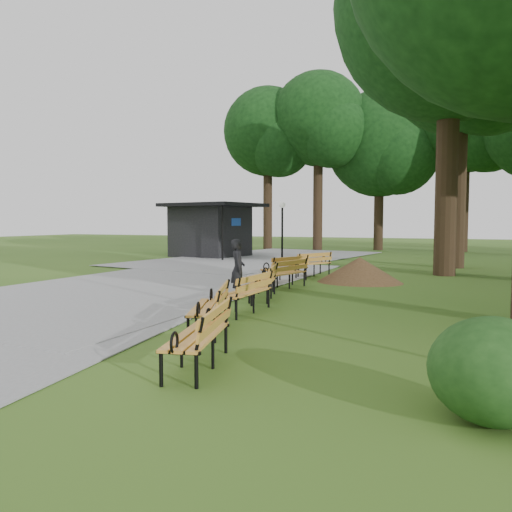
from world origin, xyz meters
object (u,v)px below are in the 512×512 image
at_px(person, 238,269).
at_px(bench_5, 285,269).
at_px(dirt_mound, 360,270).
at_px(lawn_tree_2, 451,4).
at_px(lamp_post, 282,218).
at_px(bench_0, 197,336).
at_px(lawn_tree_4, 461,58).
at_px(bench_1, 208,308).
at_px(bench_6, 310,264).
at_px(bench_2, 244,293).
at_px(kiosk, 210,230).
at_px(bench_3, 263,282).
at_px(bench_4, 283,274).

relative_size(person, bench_5, 0.81).
height_order(dirt_mound, lawn_tree_2, lawn_tree_2).
bearing_deg(lamp_post, lawn_tree_2, -28.46).
bearing_deg(bench_0, lawn_tree_4, 156.46).
xyz_separation_m(person, lawn_tree_4, (5.15, 11.24, 8.02)).
xyz_separation_m(bench_1, lawn_tree_2, (3.67, 11.74, 9.28)).
distance_m(bench_0, bench_6, 11.89).
bearing_deg(person, bench_2, -177.18).
bearing_deg(kiosk, bench_6, -31.28).
distance_m(bench_6, lawn_tree_4, 11.08).
bearing_deg(bench_3, bench_2, -3.76).
height_order(bench_1, bench_5, same).
relative_size(kiosk, bench_6, 2.51).
bearing_deg(bench_6, bench_1, 32.63).
xyz_separation_m(bench_0, bench_6, (-1.81, 11.75, 0.00)).
xyz_separation_m(bench_4, bench_6, (-0.23, 3.62, 0.00)).
distance_m(bench_1, bench_2, 2.01).
distance_m(person, kiosk, 15.43).
bearing_deg(dirt_mound, bench_2, -101.76).
height_order(lamp_post, bench_4, lamp_post).
bearing_deg(person, bench_3, -101.39).
bearing_deg(lamp_post, kiosk, 165.57).
height_order(lawn_tree_2, lawn_tree_4, lawn_tree_2).
relative_size(dirt_mound, lawn_tree_4, 0.19).
relative_size(dirt_mound, bench_1, 1.23).
distance_m(lawn_tree_2, lawn_tree_4, 3.51).
bearing_deg(lawn_tree_4, bench_1, -104.84).
height_order(bench_1, bench_3, same).
distance_m(bench_2, bench_4, 4.12).
xyz_separation_m(kiosk, dirt_mound, (10.05, -8.81, -1.08)).
bearing_deg(bench_0, person, -174.11).
height_order(bench_4, bench_5, same).
bearing_deg(bench_4, bench_3, 19.88).
bearing_deg(kiosk, lamp_post, -2.53).
xyz_separation_m(dirt_mound, bench_0, (-0.27, -10.43, 0.02)).
height_order(bench_2, bench_6, same).
relative_size(bench_4, bench_6, 1.00).
relative_size(lamp_post, bench_4, 1.57).
height_order(kiosk, bench_5, kiosk).
bearing_deg(dirt_mound, bench_3, -111.16).
relative_size(bench_1, bench_5, 1.00).
height_order(kiosk, dirt_mound, kiosk).
distance_m(bench_0, bench_2, 4.19).
xyz_separation_m(person, bench_1, (1.15, -3.86, -0.33)).
distance_m(bench_1, lawn_tree_2, 15.41).
height_order(lamp_post, lawn_tree_2, lawn_tree_2).
distance_m(bench_3, bench_4, 2.08).
relative_size(kiosk, dirt_mound, 2.04).
relative_size(bench_1, bench_4, 1.00).
bearing_deg(bench_0, dirt_mound, 165.23).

